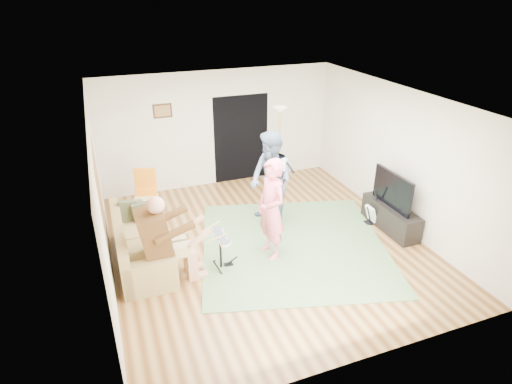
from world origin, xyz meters
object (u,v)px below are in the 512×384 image
guitarist (271,181)px  sofa (138,249)px  drum_kit (221,253)px  torchiere_lamp (280,133)px  television (393,190)px  singer (271,209)px  dining_chair (146,203)px  tv_cabinet (390,217)px  guitar_spare (371,214)px

guitarist → sofa: bearing=-93.3°
drum_kit → torchiere_lamp: (2.22, 2.66, 1.05)m
drum_kit → television: bearing=1.3°
guitarist → television: 2.32m
torchiere_lamp → drum_kit: bearing=-129.8°
drum_kit → sofa: bearing=153.3°
guitarist → television: size_ratio=1.79×
singer → guitarist: size_ratio=0.94×
drum_kit → guitarist: guitarist is taller
singer → sofa: bearing=-113.6°
singer → television: bearing=81.4°
torchiere_lamp → dining_chair: size_ratio=1.82×
singer → tv_cabinet: size_ratio=1.30×
singer → dining_chair: size_ratio=1.70×
drum_kit → torchiere_lamp: bearing=50.2°
singer → torchiere_lamp: torchiere_lamp is taller
guitar_spare → tv_cabinet: size_ratio=0.55×
guitarist → drum_kit: bearing=-64.0°
drum_kit → television: television is taller
drum_kit → guitarist: size_ratio=0.33×
tv_cabinet → drum_kit: bearing=-178.7°
sofa → tv_cabinet: bearing=-6.8°
singer → guitar_spare: (2.32, 0.32, -0.69)m
singer → dining_chair: bearing=-146.6°
drum_kit → singer: singer is taller
guitar_spare → tv_cabinet: bearing=-52.3°
torchiere_lamp → dining_chair: bearing=-170.6°
singer → torchiere_lamp: bearing=144.9°
torchiere_lamp → television: 2.90m
sofa → dining_chair: dining_chair is taller
sofa → guitarist: bearing=8.7°
guitar_spare → torchiere_lamp: bearing=114.6°
tv_cabinet → guitar_spare: bearing=127.7°
guitar_spare → tv_cabinet: (0.23, -0.30, 0.03)m
drum_kit → tv_cabinet: bearing=1.3°
guitar_spare → television: (0.18, -0.30, 0.63)m
singer → tv_cabinet: (2.56, 0.02, -0.66)m
drum_kit → tv_cabinet: drum_kit is taller
torchiere_lamp → sofa: bearing=-150.2°
guitar_spare → dining_chair: dining_chair is taller
guitar_spare → dining_chair: 4.57m
guitarist → television: bearing=53.1°
guitarist → torchiere_lamp: torchiere_lamp is taller
dining_chair → television: (4.40, -2.06, 0.47)m
sofa → drum_kit: sofa is taller
torchiere_lamp → dining_chair: 3.35m
television → sofa: bearing=173.2°
torchiere_lamp → tv_cabinet: bearing=-63.6°
sofa → guitarist: (2.64, 0.41, 0.69)m
torchiere_lamp → television: bearing=-64.5°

